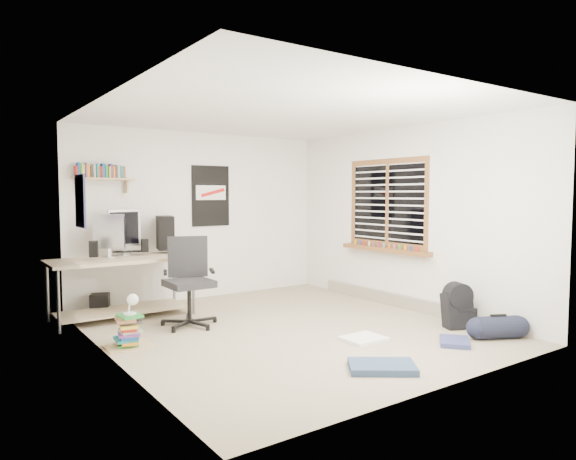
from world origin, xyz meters
TOP-DOWN VIEW (x-y plane):
  - floor at (0.00, 0.00)m, footprint 4.00×4.50m
  - ceiling at (0.00, 0.00)m, footprint 4.00×4.50m
  - back_wall at (0.00, 2.25)m, footprint 4.00×0.01m
  - left_wall at (-2.00, 0.00)m, footprint 0.01×4.50m
  - right_wall at (2.00, 0.00)m, footprint 0.01×4.50m
  - desk at (-1.40, 1.62)m, footprint 1.93×1.45m
  - monitor_left at (-1.53, 1.75)m, footprint 0.38×0.30m
  - monitor_right at (-1.28, 1.90)m, footprint 0.45×0.18m
  - pc_tower at (-0.70, 1.95)m, footprint 0.32×0.48m
  - keyboard at (-1.25, 1.90)m, footprint 0.38×0.24m
  - speaker_left at (-1.75, 1.61)m, footprint 0.13×0.13m
  - speaker_right at (-1.05, 1.79)m, footprint 0.10×0.10m
  - office_chair at (-0.88, 0.76)m, footprint 0.91×0.91m
  - wall_shelf at (-1.45, 2.14)m, footprint 0.80×0.22m
  - poster_back_wall at (0.15, 2.23)m, footprint 0.62×0.03m
  - poster_left_wall at (-1.99, 1.20)m, footprint 0.02×0.42m
  - window at (1.95, 0.30)m, footprint 0.10×1.50m
  - baseboard_heater at (1.96, 0.30)m, footprint 0.08×2.50m
  - backpack at (1.69, -1.12)m, footprint 0.40×0.37m
  - duffel_bag at (1.67, -1.67)m, footprint 0.33×0.33m
  - tshirt at (0.40, -0.89)m, footprint 0.43×0.37m
  - jeans_a at (-0.10, -1.67)m, footprint 0.70×0.65m
  - jeans_b at (1.11, -1.53)m, footprint 0.49×0.48m
  - book_stack at (-1.75, 0.34)m, footprint 0.55×0.49m
  - desk_lamp at (-1.73, 0.32)m, footprint 0.15×0.23m
  - subwoofer at (-1.60, 1.99)m, footprint 0.30×0.30m

SIDE VIEW (x-z plane):
  - floor at x=0.00m, z-range -0.01..0.00m
  - tshirt at x=0.40m, z-range 0.00..0.04m
  - jeans_b at x=1.11m, z-range 0.00..0.05m
  - jeans_a at x=-0.10m, z-range 0.00..0.06m
  - baseboard_heater at x=1.96m, z-range 0.00..0.18m
  - duffel_bag at x=1.67m, z-range -0.10..0.38m
  - subwoofer at x=-1.60m, z-range 0.01..0.27m
  - book_stack at x=-1.75m, z-range -0.01..0.31m
  - backpack at x=1.69m, z-range -0.02..0.42m
  - desk at x=-1.40m, z-range -0.04..0.77m
  - desk_lamp at x=-1.73m, z-range 0.27..0.49m
  - office_chair at x=-0.88m, z-range -0.05..1.03m
  - keyboard at x=-1.25m, z-range 0.81..0.83m
  - speaker_right at x=-1.05m, z-range 0.81..0.98m
  - speaker_left at x=-1.75m, z-range 0.81..1.01m
  - monitor_left at x=-1.53m, z-range 0.81..1.24m
  - pc_tower at x=-0.70m, z-range 0.81..1.27m
  - monitor_right at x=-1.28m, z-range 0.81..1.29m
  - back_wall at x=0.00m, z-range 0.00..2.50m
  - left_wall at x=-2.00m, z-range 0.00..2.50m
  - right_wall at x=2.00m, z-range 0.00..2.50m
  - window at x=1.95m, z-range 0.82..2.08m
  - poster_left_wall at x=-1.99m, z-range 1.20..1.80m
  - poster_back_wall at x=0.15m, z-range 1.09..2.01m
  - wall_shelf at x=-1.45m, z-range 1.66..1.90m
  - ceiling at x=0.00m, z-range 2.50..2.51m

